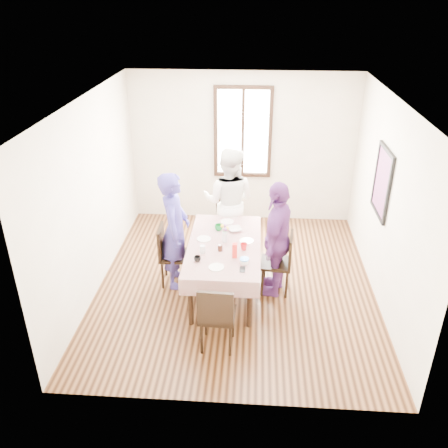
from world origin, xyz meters
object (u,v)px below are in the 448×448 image
at_px(chair_near, 217,315).
at_px(person_left, 175,230).
at_px(chair_far, 229,225).
at_px(chair_right, 276,263).
at_px(person_right, 276,239).
at_px(chair_left, 175,255).
at_px(person_far, 229,202).
at_px(dining_table, 224,268).

bearing_deg(chair_near, person_left, 120.77).
bearing_deg(chair_far, chair_right, 117.33).
distance_m(chair_far, chair_near, 2.33).
distance_m(chair_right, person_right, 0.39).
bearing_deg(chair_left, chair_near, 26.40).
bearing_deg(chair_right, person_right, 95.46).
bearing_deg(chair_near, person_right, 62.43).
relative_size(chair_right, chair_far, 1.00).
bearing_deg(chair_right, person_left, 91.24).
relative_size(chair_far, person_far, 0.51).
bearing_deg(chair_far, person_left, 48.97).
height_order(dining_table, chair_left, chair_left).
bearing_deg(person_right, chair_right, 105.38).
distance_m(chair_left, person_far, 1.30).
xyz_separation_m(chair_left, person_left, (0.02, 0.00, 0.41)).
bearing_deg(chair_left, chair_far, 141.72).
bearing_deg(chair_near, person_far, 92.62).
xyz_separation_m(person_far, person_right, (0.71, -1.09, -0.04)).
bearing_deg(chair_right, chair_left, 91.29).
distance_m(chair_right, chair_near, 1.42).
distance_m(chair_left, chair_far, 1.24).
relative_size(chair_far, chair_near, 1.00).
bearing_deg(person_left, dining_table, -104.58).
distance_m(chair_near, person_right, 1.46).
height_order(chair_left, chair_near, same).
height_order(chair_far, chair_near, same).
bearing_deg(dining_table, chair_right, 4.16).
distance_m(dining_table, chair_far, 1.17).
distance_m(chair_near, person_left, 1.56).
distance_m(chair_left, person_right, 1.49).
bearing_deg(dining_table, person_far, 90.00).
xyz_separation_m(chair_right, person_right, (-0.02, -0.00, 0.39)).
height_order(chair_left, chair_far, same).
xyz_separation_m(chair_right, chair_far, (-0.73, 1.11, 0.00)).
height_order(chair_far, person_left, person_left).
bearing_deg(person_right, dining_table, -70.35).
bearing_deg(person_right, chair_left, -78.84).
relative_size(chair_near, person_left, 0.53).
bearing_deg(chair_right, dining_table, 99.62).
xyz_separation_m(chair_left, chair_far, (0.73, 1.01, 0.00)).
height_order(dining_table, chair_near, chair_near).
xyz_separation_m(chair_near, person_left, (-0.71, 1.33, 0.41)).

